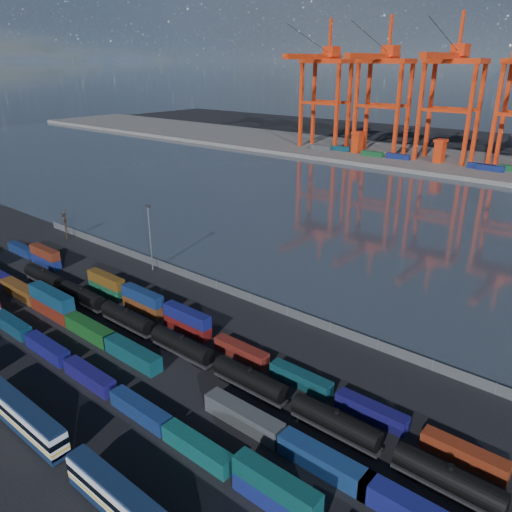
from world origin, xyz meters
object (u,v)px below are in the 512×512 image
Objects in this scene: tanker_string at (250,380)px; bare_tree at (65,224)px; gantry_cranes at (492,74)px; passenger_train at (18,412)px.

bare_tree is (-87.81, 20.81, 2.45)m from tanker_string.
gantry_cranes reaches higher than tanker_string.
gantry_cranes is (60.21, 178.04, 38.25)m from bare_tree.
tanker_string is (19.74, 26.95, -0.26)m from passenger_train.
gantry_cranes is at bearing 71.32° from bare_tree.
passenger_train is 229.52m from gantry_cranes.
passenger_train reaches higher than tanker_string.
bare_tree reaches higher than tanker_string.
bare_tree is at bearing -108.68° from gantry_cranes.
passenger_train is 33.40m from tanker_string.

